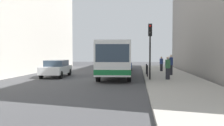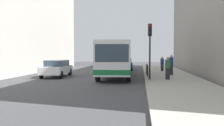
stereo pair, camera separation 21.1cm
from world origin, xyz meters
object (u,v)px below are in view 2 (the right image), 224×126
Objects in this scene: car_beside_bus at (57,68)px; bollard_mid at (147,69)px; pedestrian_near_signal at (168,68)px; car_behind_bus at (125,64)px; pedestrian_far_sidewalk at (162,64)px; bollard_near at (147,71)px; bus at (116,57)px; pedestrian_mid_sidewalk at (171,65)px; traffic_light at (150,41)px.

bollard_mid is (7.95, 1.80, -0.16)m from car_beside_bus.
pedestrian_near_signal is at bearing 162.92° from car_beside_bus.
pedestrian_far_sidewalk is at bearing 134.93° from car_behind_bus.
pedestrian_far_sidewalk reaches higher than bollard_near.
bus reaches higher than bollard_near.
bollard_mid is 0.53× the size of pedestrian_mid_sidewalk.
pedestrian_near_signal is 1.08× the size of pedestrian_far_sidewalk.
pedestrian_near_signal is 0.94× the size of pedestrian_mid_sidewalk.
car_beside_bus is at bearing 161.35° from traffic_light.
pedestrian_far_sidewalk is at bearing 121.62° from pedestrian_mid_sidewalk.
car_beside_bus reaches higher than bollard_mid.
pedestrian_near_signal reaches higher than pedestrian_far_sidewalk.
traffic_light reaches higher than car_behind_bus.
pedestrian_far_sidewalk is at bearing -150.10° from car_beside_bus.
bollard_near is (2.73, -1.26, -1.10)m from bus.
pedestrian_near_signal reaches higher than car_behind_bus.
car_beside_bus is 2.84× the size of pedestrian_far_sidewalk.
traffic_light is 2.27× the size of pedestrian_mid_sidewalk.
car_behind_bus is 13.06m from traffic_light.
traffic_light is (2.83, -3.53, 1.28)m from bus.
car_beside_bus reaches higher than bollard_near.
bus reaches higher than pedestrian_near_signal.
pedestrian_far_sidewalk reaches higher than bollard_mid.
pedestrian_mid_sidewalk is (4.87, 0.54, -0.67)m from bus.
car_beside_bus is 9.70m from pedestrian_near_signal.
traffic_light is at bearing 126.18° from bus.
bollard_near is at bearing 76.83° from pedestrian_near_signal.
car_beside_bus is 7.97m from bollard_near.
bus is at bearing -173.51° from car_beside_bus.
traffic_light reaches higher than pedestrian_mid_sidewalk.
car_beside_bus is 11.24m from car_behind_bus.
bus is 11.70× the size of bollard_near.
bus reaches higher than car_beside_bus.
bollard_near is 0.60× the size of pedestrian_far_sidewalk.
bus is 6.15× the size of pedestrian_mid_sidewalk.
car_behind_bus is 2.87× the size of pedestrian_far_sidewalk.
car_beside_bus is 11.48m from pedestrian_far_sidewalk.
pedestrian_mid_sidewalk is at bearing 30.93° from pedestrian_near_signal.
bus is 3.20m from bollard_near.
traffic_light reaches higher than car_beside_bus.
traffic_light is at bearing 97.78° from car_behind_bus.
car_behind_bus is at bearing -159.55° from pedestrian_far_sidewalk.
car_behind_bus is at bearing -120.97° from car_beside_bus.
bollard_mid is (2.73, 0.99, -1.10)m from bus.
pedestrian_mid_sidewalk is (0.72, 3.82, 0.06)m from pedestrian_near_signal.
bollard_mid is 4.52m from pedestrian_near_signal.
traffic_light is 2.61× the size of pedestrian_far_sidewalk.
pedestrian_mid_sidewalk is at bearing -11.83° from bollard_mid.
bollard_mid is 4.67m from pedestrian_far_sidewalk.
traffic_light is 3.29m from bollard_near.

